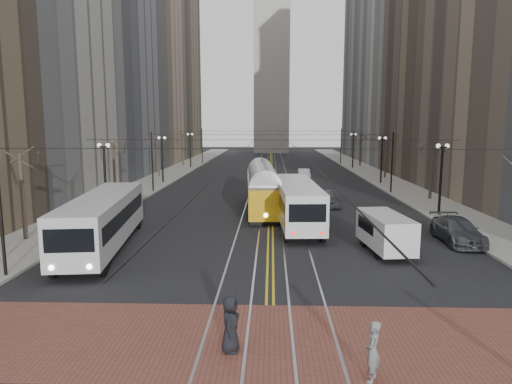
# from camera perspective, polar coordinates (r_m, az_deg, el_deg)

# --- Properties ---
(ground) EXTENTS (260.00, 260.00, 0.00)m
(ground) POSITION_cam_1_polar(r_m,az_deg,el_deg) (20.36, 1.76, -12.92)
(ground) COLOR black
(ground) RESTS_ON ground
(sidewalk_left) EXTENTS (5.00, 140.00, 0.15)m
(sidewalk_left) POSITION_cam_1_polar(r_m,az_deg,el_deg) (66.11, -11.23, 1.96)
(sidewalk_left) COLOR gray
(sidewalk_left) RESTS_ON ground
(sidewalk_right) EXTENTS (5.00, 140.00, 0.15)m
(sidewalk_right) POSITION_cam_1_polar(r_m,az_deg,el_deg) (66.10, 15.02, 1.83)
(sidewalk_right) COLOR gray
(sidewalk_right) RESTS_ON ground
(crosswalk_band) EXTENTS (25.00, 6.00, 0.01)m
(crosswalk_band) POSITION_cam_1_polar(r_m,az_deg,el_deg) (16.70, 1.71, -17.91)
(crosswalk_band) COLOR brown
(crosswalk_band) RESTS_ON ground
(streetcar_rails) EXTENTS (4.80, 130.00, 0.02)m
(streetcar_rails) POSITION_cam_1_polar(r_m,az_deg,el_deg) (64.39, 1.89, 1.88)
(streetcar_rails) COLOR gray
(streetcar_rails) RESTS_ON ground
(centre_lines) EXTENTS (0.42, 130.00, 0.01)m
(centre_lines) POSITION_cam_1_polar(r_m,az_deg,el_deg) (64.39, 1.89, 1.88)
(centre_lines) COLOR gold
(centre_lines) RESTS_ON ground
(building_left_mid) EXTENTS (16.00, 20.00, 34.00)m
(building_left_mid) POSITION_cam_1_polar(r_m,az_deg,el_deg) (70.45, -20.13, 15.81)
(building_left_mid) COLOR slate
(building_left_mid) RESTS_ON ground
(building_left_midfar) EXTENTS (20.00, 20.00, 52.00)m
(building_left_midfar) POSITION_cam_1_polar(r_m,az_deg,el_deg) (91.21, -16.70, 19.91)
(building_left_midfar) COLOR gray
(building_left_midfar) RESTS_ON ground
(building_left_far) EXTENTS (16.00, 20.00, 40.00)m
(building_left_far) POSITION_cam_1_polar(r_m,az_deg,el_deg) (108.74, -12.07, 14.97)
(building_left_far) COLOR brown
(building_left_far) RESTS_ON ground
(building_right_mid) EXTENTS (16.00, 20.00, 34.00)m
(building_right_mid) POSITION_cam_1_polar(r_m,az_deg,el_deg) (70.42, 24.05, 15.60)
(building_right_mid) COLOR brown
(building_right_mid) RESTS_ON ground
(building_right_midfar) EXTENTS (20.00, 20.00, 52.00)m
(building_right_midfar) POSITION_cam_1_polar(r_m,az_deg,el_deg) (91.20, 20.68, 19.73)
(building_right_midfar) COLOR #98968F
(building_right_midfar) RESTS_ON ground
(building_right_far) EXTENTS (16.00, 20.00, 40.00)m
(building_right_far) POSITION_cam_1_polar(r_m,az_deg,el_deg) (108.73, 16.01, 14.83)
(building_right_far) COLOR slate
(building_right_far) RESTS_ON ground
(clock_tower) EXTENTS (12.00, 12.00, 66.00)m
(clock_tower) POSITION_cam_1_polar(r_m,az_deg,el_deg) (124.27, 2.01, 21.78)
(clock_tower) COLOR #B2AFA5
(clock_tower) RESTS_ON ground
(lamp_posts) EXTENTS (27.60, 57.20, 5.60)m
(lamp_posts) POSITION_cam_1_polar(r_m,az_deg,el_deg) (47.93, 1.89, 2.96)
(lamp_posts) COLOR black
(lamp_posts) RESTS_ON ground
(street_trees) EXTENTS (31.68, 53.28, 5.60)m
(street_trees) POSITION_cam_1_polar(r_m,az_deg,el_deg) (54.40, 1.90, 3.62)
(street_trees) COLOR #382D23
(street_trees) RESTS_ON ground
(trolley_wires) EXTENTS (25.96, 120.00, 6.60)m
(trolley_wires) POSITION_cam_1_polar(r_m,az_deg,el_deg) (53.91, 1.90, 4.61)
(trolley_wires) COLOR black
(trolley_wires) RESTS_ON ground
(transit_bus) EXTENTS (4.20, 13.03, 3.20)m
(transit_bus) POSITION_cam_1_polar(r_m,az_deg,el_deg) (28.81, -18.55, -3.63)
(transit_bus) COLOR #BDBDBD
(transit_bus) RESTS_ON ground
(streetcar) EXTENTS (3.26, 13.59, 3.17)m
(streetcar) POSITION_cam_1_polar(r_m,az_deg,el_deg) (39.48, 0.81, -0.01)
(streetcar) COLOR gold
(streetcar) RESTS_ON ground
(rear_bus) EXTENTS (3.25, 12.27, 3.17)m
(rear_bus) POSITION_cam_1_polar(r_m,az_deg,el_deg) (33.68, 5.12, -1.53)
(rear_bus) COLOR silver
(rear_bus) RESTS_ON ground
(cargo_van) EXTENTS (2.49, 5.26, 2.24)m
(cargo_van) POSITION_cam_1_polar(r_m,az_deg,el_deg) (27.62, 15.83, -5.03)
(cargo_van) COLOR silver
(cargo_van) RESTS_ON ground
(sedan_grey) EXTENTS (1.90, 4.43, 1.49)m
(sedan_grey) POSITION_cam_1_polar(r_m,az_deg,el_deg) (41.99, 8.99, -0.76)
(sedan_grey) COLOR #3F4246
(sedan_grey) RESTS_ON ground
(sedan_silver) EXTENTS (1.61, 4.48, 1.47)m
(sedan_silver) POSITION_cam_1_polar(r_m,az_deg,el_deg) (61.30, 6.00, 2.19)
(sedan_silver) COLOR #9A9CA1
(sedan_silver) RESTS_ON ground
(sedan_parked) EXTENTS (2.22, 5.34, 1.54)m
(sedan_parked) POSITION_cam_1_polar(r_m,az_deg,el_deg) (31.54, 23.87, -4.43)
(sedan_parked) COLOR #42464B
(sedan_parked) RESTS_ON ground
(pedestrian_a) EXTENTS (0.70, 0.99, 1.90)m
(pedestrian_a) POSITION_cam_1_polar(r_m,az_deg,el_deg) (15.54, -3.22, -16.13)
(pedestrian_a) COLOR black
(pedestrian_a) RESTS_ON crosswalk_band
(pedestrian_b) EXTENTS (0.65, 0.78, 1.82)m
(pedestrian_b) POSITION_cam_1_polar(r_m,az_deg,el_deg) (14.37, 14.37, -18.74)
(pedestrian_b) COLOR slate
(pedestrian_b) RESTS_ON crosswalk_band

